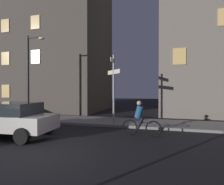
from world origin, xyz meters
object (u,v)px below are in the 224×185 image
Objects in this scene: street_lamp at (30,70)px; car_near_right at (11,119)px; signpost at (114,84)px; cyclist at (140,119)px.

street_lamp is 5.07m from car_near_right.
street_lamp is 1.38× the size of car_near_right.
cyclist is at bearing -46.86° from signpost.
car_near_right is at bearing -136.38° from signpost.
signpost is 0.98× the size of car_near_right.
street_lamp is at bearing 178.59° from signpost.
signpost is 2.20× the size of cyclist.
street_lamp is at bearing 165.20° from cyclist.
signpost is at bearing -1.41° from street_lamp.
signpost is 6.00m from street_lamp.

